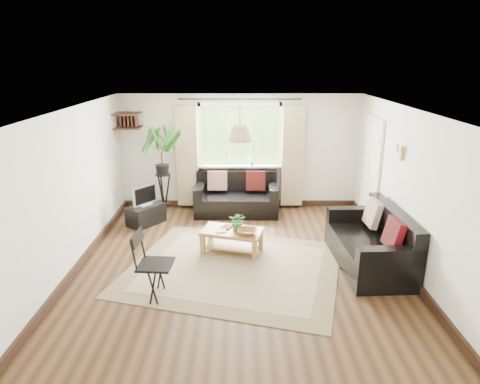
{
  "coord_description": "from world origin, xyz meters",
  "views": [
    {
      "loc": [
        -0.01,
        -6.09,
        3.1
      ],
      "look_at": [
        0.0,
        0.4,
        1.05
      ],
      "focal_mm": 32.0,
      "sensor_mm": 36.0,
      "label": 1
    }
  ],
  "objects_px": {
    "coffee_table": "(232,241)",
    "palm_stand": "(162,171)",
    "folding_chair": "(156,266)",
    "sofa_back": "(236,195)",
    "sofa_right": "(369,240)",
    "tv_stand": "(146,215)"
  },
  "relations": [
    {
      "from": "coffee_table",
      "to": "folding_chair",
      "type": "relative_size",
      "value": 1.04
    },
    {
      "from": "sofa_back",
      "to": "coffee_table",
      "type": "relative_size",
      "value": 1.73
    },
    {
      "from": "coffee_table",
      "to": "tv_stand",
      "type": "height_order",
      "value": "coffee_table"
    },
    {
      "from": "sofa_back",
      "to": "palm_stand",
      "type": "distance_m",
      "value": 1.59
    },
    {
      "from": "tv_stand",
      "to": "folding_chair",
      "type": "relative_size",
      "value": 0.75
    },
    {
      "from": "sofa_back",
      "to": "folding_chair",
      "type": "height_order",
      "value": "folding_chair"
    },
    {
      "from": "tv_stand",
      "to": "sofa_right",
      "type": "bearing_deg",
      "value": -77.54
    },
    {
      "from": "tv_stand",
      "to": "palm_stand",
      "type": "distance_m",
      "value": 1.0
    },
    {
      "from": "coffee_table",
      "to": "sofa_back",
      "type": "bearing_deg",
      "value": 88.18
    },
    {
      "from": "sofa_back",
      "to": "sofa_right",
      "type": "distance_m",
      "value": 3.11
    },
    {
      "from": "tv_stand",
      "to": "folding_chair",
      "type": "height_order",
      "value": "folding_chair"
    },
    {
      "from": "palm_stand",
      "to": "sofa_back",
      "type": "bearing_deg",
      "value": -2.78
    },
    {
      "from": "sofa_back",
      "to": "coffee_table",
      "type": "distance_m",
      "value": 1.89
    },
    {
      "from": "palm_stand",
      "to": "folding_chair",
      "type": "bearing_deg",
      "value": -82.15
    },
    {
      "from": "coffee_table",
      "to": "folding_chair",
      "type": "height_order",
      "value": "folding_chair"
    },
    {
      "from": "palm_stand",
      "to": "sofa_right",
      "type": "bearing_deg",
      "value": -34.04
    },
    {
      "from": "coffee_table",
      "to": "palm_stand",
      "type": "xyz_separation_m",
      "value": [
        -1.45,
        1.95,
        0.7
      ]
    },
    {
      "from": "sofa_right",
      "to": "tv_stand",
      "type": "xyz_separation_m",
      "value": [
        -3.81,
        1.74,
        -0.24
      ]
    },
    {
      "from": "folding_chair",
      "to": "palm_stand",
      "type": "bearing_deg",
      "value": 11.79
    },
    {
      "from": "sofa_right",
      "to": "sofa_back",
      "type": "bearing_deg",
      "value": -141.33
    },
    {
      "from": "palm_stand",
      "to": "coffee_table",
      "type": "bearing_deg",
      "value": -53.44
    },
    {
      "from": "sofa_right",
      "to": "folding_chair",
      "type": "height_order",
      "value": "folding_chair"
    }
  ]
}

